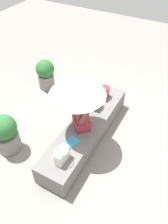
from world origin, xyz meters
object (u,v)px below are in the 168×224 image
(magazine, at_px, (71,142))
(planter_near, at_px, (6,133))
(handbag_black, at_px, (62,155))
(planter_far, at_px, (46,74))
(tote_bag_canvas, at_px, (104,92))
(shoulder_bag_spare, at_px, (96,103))
(parasol, at_px, (77,89))
(person_seated, at_px, (81,112))

(magazine, distance_m, planter_near, 1.27)
(handbag_black, relative_size, planter_far, 0.38)
(handbag_black, bearing_deg, magazine, -169.51)
(tote_bag_canvas, distance_m, planter_near, 2.23)
(shoulder_bag_spare, bearing_deg, magazine, 2.06)
(handbag_black, distance_m, planter_near, 1.29)
(handbag_black, relative_size, planter_near, 0.36)
(tote_bag_canvas, bearing_deg, planter_far, -95.43)
(magazine, bearing_deg, parasol, -152.71)
(parasol, bearing_deg, planter_far, -126.55)
(planter_far, bearing_deg, planter_near, 14.87)
(person_seated, relative_size, planter_far, 1.13)
(parasol, height_order, handbag_black, parasol)
(parasol, xyz_separation_m, planter_far, (-1.25, -1.68, -0.96))
(handbag_black, height_order, planter_near, planter_near)
(tote_bag_canvas, bearing_deg, planter_near, -32.38)
(magazine, bearing_deg, handbag_black, 27.75)
(person_seated, bearing_deg, magazine, 3.17)
(shoulder_bag_spare, relative_size, planter_near, 0.32)
(parasol, bearing_deg, shoulder_bag_spare, 177.39)
(handbag_black, xyz_separation_m, planter_near, (0.01, -1.28, -0.14))
(magazine, bearing_deg, shoulder_bag_spare, -160.68)
(shoulder_bag_spare, bearing_deg, parasol, -2.61)
(magazine, bearing_deg, person_seated, -159.57)
(handbag_black, xyz_separation_m, magazine, (-0.39, -0.07, -0.13))
(magazine, bearing_deg, planter_near, -54.42)
(parasol, height_order, planter_far, parasol)
(magazine, height_order, planter_far, planter_far)
(magazine, height_order, planter_near, planter_near)
(parasol, distance_m, shoulder_bag_spare, 1.06)
(parasol, bearing_deg, magazine, 10.03)
(tote_bag_canvas, height_order, shoulder_bag_spare, tote_bag_canvas)
(magazine, distance_m, planter_far, 2.40)
(magazine, xyz_separation_m, planter_far, (-1.64, -1.75, -0.03))
(magazine, bearing_deg, planter_far, -115.90)
(person_seated, xyz_separation_m, tote_bag_canvas, (-1.03, 0.01, -0.26))
(tote_bag_canvas, distance_m, planter_far, 1.75)
(handbag_black, xyz_separation_m, tote_bag_canvas, (-1.87, -0.09, -0.00))
(parasol, distance_m, planter_near, 1.68)
(tote_bag_canvas, relative_size, shoulder_bag_spare, 1.01)
(person_seated, xyz_separation_m, magazine, (0.44, 0.02, -0.38))
(planter_far, bearing_deg, parasol, 53.45)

